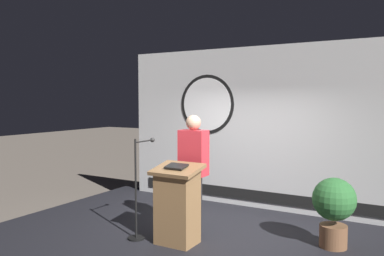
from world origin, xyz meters
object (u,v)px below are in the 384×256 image
object	(u,v)px
microphone_stand	(138,203)
potted_plant	(334,206)
podium	(177,205)
speaker_person	(193,173)

from	to	relation	value
microphone_stand	potted_plant	world-z (taller)	microphone_stand
podium	potted_plant	xyz separation A→B (m)	(1.87, 0.93, 0.02)
microphone_stand	potted_plant	distance (m)	2.67
speaker_person	potted_plant	world-z (taller)	speaker_person
podium	microphone_stand	world-z (taller)	microphone_stand
podium	speaker_person	size ratio (longest dim) A/B	0.63
potted_plant	podium	bearing A→B (deg)	-153.71
podium	speaker_person	world-z (taller)	speaker_person
speaker_person	microphone_stand	distance (m)	0.90
speaker_person	potted_plant	bearing A→B (deg)	13.21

